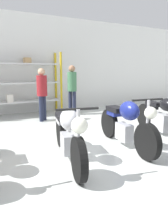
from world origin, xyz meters
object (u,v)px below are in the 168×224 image
Objects in this scene: person_near_rack at (72,86)px; motorcycle_black at (163,117)px; shelving_rack at (7,84)px; person_browsing at (42,90)px; motorcycle_silver at (68,133)px; motorcycle_blue at (126,123)px.

motorcycle_black is at bearing 78.30° from person_near_rack.
shelving_rack is 1.53m from person_browsing.
motorcycle_silver reaches higher than motorcycle_black.
person_browsing is at bearing -133.40° from motorcycle_black.
motorcycle_silver is 1.03× the size of motorcycle_black.
shelving_rack is 1.71× the size of motorcycle_silver.
motorcycle_black is (1.39, 0.28, -0.08)m from motorcycle_blue.
motorcycle_blue reaches higher than motorcycle_silver.
shelving_rack is at bearing -134.70° from motorcycle_black.
person_browsing is at bearing -57.72° from shelving_rack.
motorcycle_silver is 1.02× the size of motorcycle_blue.
motorcycle_silver is 1.35m from motorcycle_blue.
motorcycle_silver is at bearing -87.12° from shelving_rack.
motorcycle_black is 1.29× the size of person_browsing.
motorcycle_black is (2.96, -4.17, -0.68)m from shelving_rack.
person_near_rack is at bearing -179.86° from motorcycle_blue.
motorcycle_blue is 3.69m from person_near_rack.
shelving_rack is 2.22m from person_near_rack.
shelving_rack is at bearing -9.11° from person_browsing.
motorcycle_silver is at bearing 36.87° from person_near_rack.
motorcycle_silver is 1.24× the size of person_near_rack.
shelving_rack reaches higher than motorcycle_black.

